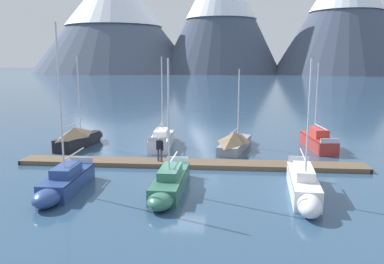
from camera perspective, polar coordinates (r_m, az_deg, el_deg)
The scene contains 13 objects.
ground_plane at distance 23.46m, azimuth -1.14°, elevation -7.45°, with size 700.00×700.00×0.00m, color #2D4C6B.
mountain_west_summit at distance 242.63m, azimuth -11.21°, elevation 16.11°, with size 94.59×94.59×60.35m.
mountain_central_massif at distance 227.46m, azimuth 4.24°, elevation 17.47°, with size 66.59×66.59×66.25m.
mountain_shoulder_ridge at distance 226.64m, azimuth 21.30°, elevation 16.09°, with size 72.38×72.38×61.53m.
dock at distance 27.24m, azimuth -0.32°, elevation -4.60°, with size 23.73×2.24×0.30m.
sailboat_nearest_berth at distance 34.29m, azimuth -15.94°, elevation -0.70°, with size 2.68×6.34×7.44m.
sailboat_second_berth at distance 22.85m, azimuth -18.00°, elevation -6.89°, with size 1.59×6.39×9.10m.
sailboat_mid_dock_port at distance 33.55m, azimuth -4.28°, elevation -0.95°, with size 1.71×6.81×7.44m.
sailboat_mid_dock_starboard at distance 21.82m, azimuth -3.32°, elevation -7.33°, with size 1.72×6.79×7.27m.
sailboat_far_berth at distance 32.33m, azimuth 6.24°, elevation -1.24°, with size 3.18×7.01×6.45m.
sailboat_outer_slip at distance 21.75m, azimuth 15.84°, elevation -7.49°, with size 1.91×7.10×7.25m.
sailboat_end_of_dock at distance 34.30m, azimuth 17.53°, elevation -1.07°, with size 2.00×6.38×6.95m.
person_on_dock at distance 27.14m, azimuth -4.67°, elevation -2.27°, with size 0.54×0.37×1.69m.
Camera 1 is at (2.18, -22.23, 7.17)m, focal length 36.99 mm.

